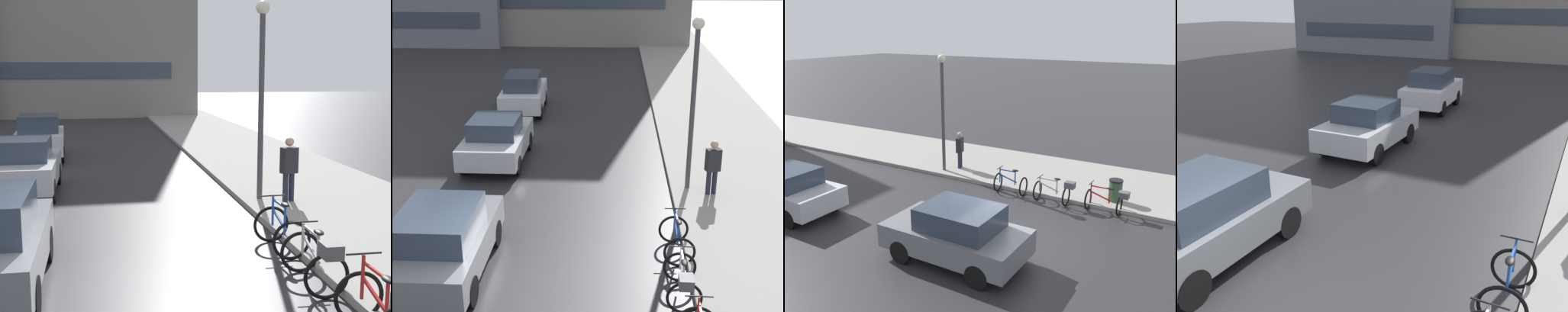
% 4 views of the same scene
% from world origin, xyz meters
% --- Properties ---
extents(ground_plane, '(140.00, 140.00, 0.00)m').
position_xyz_m(ground_plane, '(0.00, 0.00, 0.00)').
color(ground_plane, '#28282B').
extents(sidewalk_kerb, '(4.80, 60.00, 0.14)m').
position_xyz_m(sidewalk_kerb, '(6.00, 10.00, 0.07)').
color(sidewalk_kerb, gray).
rests_on(sidewalk_kerb, ground).
extents(bicycle_second, '(0.75, 1.44, 0.97)m').
position_xyz_m(bicycle_second, '(3.33, -0.16, 0.49)').
color(bicycle_second, black).
rests_on(bicycle_second, ground).
extents(bicycle_third, '(0.77, 1.15, 0.98)m').
position_xyz_m(bicycle_third, '(3.39, 1.69, 0.41)').
color(bicycle_third, black).
rests_on(bicycle_third, ground).
extents(car_grey, '(1.95, 3.86, 1.59)m').
position_xyz_m(car_grey, '(-1.79, 0.66, 0.81)').
color(car_grey, slate).
rests_on(car_grey, ground).
extents(car_silver, '(1.91, 3.79, 1.56)m').
position_xyz_m(car_silver, '(-2.01, 7.43, 0.78)').
color(car_silver, '#B2B5BA').
rests_on(car_silver, ground).
extents(car_white, '(1.92, 3.85, 1.70)m').
position_xyz_m(car_white, '(-2.09, 13.51, 0.86)').
color(car_white, silver).
rests_on(car_white, ground).
extents(pedestrian, '(0.45, 0.34, 1.75)m').
position_xyz_m(pedestrian, '(4.70, 4.85, 0.99)').
color(pedestrian, '#1E2333').
rests_on(pedestrian, ground).
extents(streetlamp, '(0.34, 0.34, 5.05)m').
position_xyz_m(streetlamp, '(4.08, 5.27, 3.10)').
color(streetlamp, '#424247').
rests_on(streetlamp, ground).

